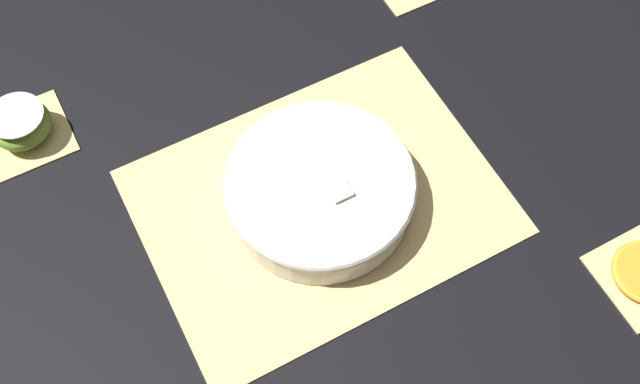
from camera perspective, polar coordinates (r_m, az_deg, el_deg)
The scene contains 5 objects.
ground_plane at distance 1.07m, azimuth -0.00°, elevation -0.77°, with size 6.00×6.00×0.00m, color black.
bamboo_mat_center at distance 1.06m, azimuth -0.00°, elevation -0.69°, with size 0.50×0.37×0.01m.
coaster_mat_far_left at distance 1.20m, azimuth -21.42°, elevation 4.10°, with size 0.12×0.12×0.01m.
fruit_salad_bowl at distance 1.03m, azimuth 0.01°, elevation 0.28°, with size 0.27×0.27×0.07m.
apple_half at distance 1.18m, azimuth -21.86°, elevation 4.84°, with size 0.09×0.09×0.05m.
Camera 1 is at (-0.23, -0.44, 0.94)m, focal length 42.00 mm.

